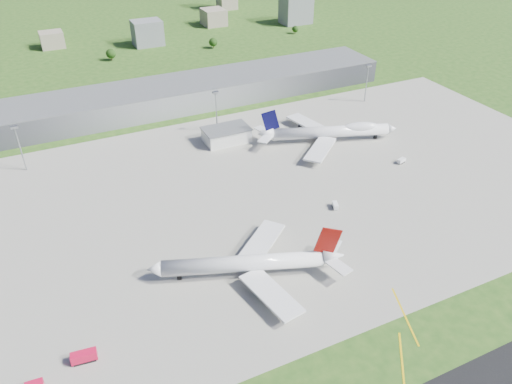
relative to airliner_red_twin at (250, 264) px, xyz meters
name	(u,v)px	position (x,y,z in m)	size (l,w,h in m)	color
ground	(184,113)	(26.15, 161.21, -5.66)	(1400.00, 1400.00, 0.00)	#254D18
apron	(273,191)	(36.15, 51.21, -5.62)	(360.00, 190.00, 0.08)	#9B998D
terminal	(176,95)	(26.15, 176.21, 1.84)	(300.00, 42.00, 15.00)	gray
ops_building	(226,135)	(36.15, 111.21, -1.66)	(26.00, 16.00, 8.00)	silver
mast_west	(18,141)	(-73.85, 126.21, 12.05)	(3.50, 2.00, 25.90)	gray
mast_center	(216,104)	(36.15, 126.21, 12.05)	(3.50, 2.00, 25.90)	gray
mast_east	(367,77)	(146.15, 126.21, 12.05)	(3.50, 2.00, 25.90)	gray
airliner_red_twin	(250,264)	(0.00, 0.00, 0.00)	(74.87, 56.83, 21.26)	white
airliner_blue_quad	(331,132)	(91.68, 85.12, 0.37)	(80.66, 61.73, 21.71)	white
fire_truck	(84,357)	(-66.49, -14.23, -3.83)	(8.60, 4.02, 3.68)	red
tug_yellow	(257,260)	(5.52, 5.65, -4.67)	(4.21, 2.81, 1.92)	yellow
van_white_near	(335,206)	(55.94, 24.73, -4.35)	(3.91, 5.58, 2.60)	white
van_white_far	(401,161)	(112.59, 45.93, -4.36)	(5.47, 3.64, 2.58)	white
bldg_cw	(52,40)	(-33.85, 351.21, 1.34)	(20.00, 18.00, 14.00)	gray
bldg_c	(147,33)	(46.15, 321.21, 5.34)	(26.00, 20.00, 22.00)	slate
bldg_ce	(214,17)	(126.15, 361.21, 2.34)	(22.00, 24.00, 16.00)	gray
bldg_e	(296,9)	(206.15, 331.21, 8.34)	(30.00, 22.00, 28.00)	slate
tree_c	(111,54)	(6.15, 291.21, 0.18)	(8.10, 8.10, 9.90)	#382314
tree_e	(213,42)	(96.15, 286.21, -0.15)	(7.65, 7.65, 9.35)	#382314
tree_far_e	(295,29)	(186.15, 296.21, -1.13)	(6.30, 6.30, 7.70)	#382314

